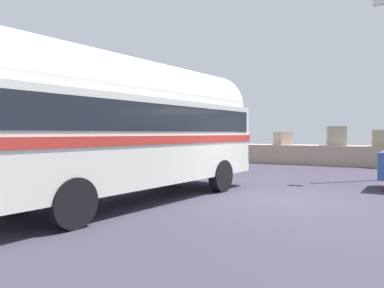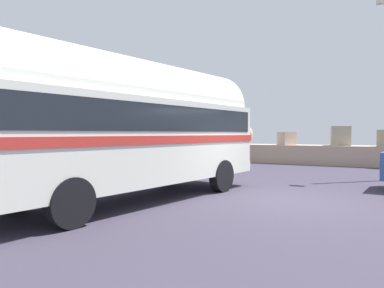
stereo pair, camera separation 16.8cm
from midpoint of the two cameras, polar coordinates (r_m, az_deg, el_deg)
name	(u,v)px [view 1 (the left image)]	position (r m, az deg, el deg)	size (l,w,h in m)	color
ground	(284,200)	(9.84, 13.95, -8.72)	(32.00, 26.00, 0.02)	#36303F
breakwater	(325,152)	(21.40, 20.14, -1.16)	(31.36, 2.01, 2.43)	tan
vintage_coach	(132,123)	(9.46, -9.98, 3.31)	(3.74, 8.85, 3.70)	black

